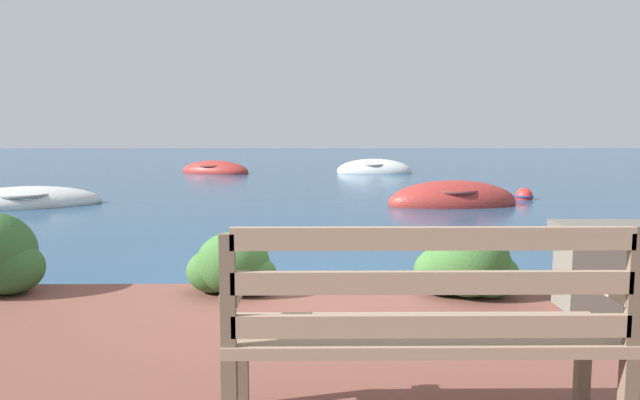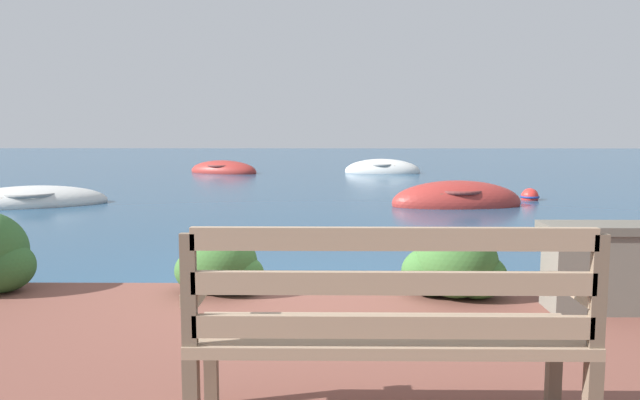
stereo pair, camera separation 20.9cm
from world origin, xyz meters
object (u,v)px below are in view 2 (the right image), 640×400
at_px(rowboat_nearest, 456,202).
at_px(rowboat_mid, 31,202).
at_px(rowboat_far, 382,171).
at_px(rowboat_outer, 223,171).
at_px(mooring_buoy, 530,197).
at_px(park_bench, 388,325).

bearing_deg(rowboat_nearest, rowboat_mid, -5.56).
relative_size(rowboat_mid, rowboat_far, 1.21).
bearing_deg(rowboat_outer, mooring_buoy, 159.92).
xyz_separation_m(rowboat_mid, mooring_buoy, (10.13, 1.03, 0.00)).
distance_m(rowboat_far, rowboat_outer, 5.32).
height_order(rowboat_far, mooring_buoy, rowboat_far).
distance_m(rowboat_nearest, rowboat_outer, 10.60).
bearing_deg(mooring_buoy, rowboat_nearest, -149.03).
bearing_deg(rowboat_outer, park_bench, 126.13).
xyz_separation_m(rowboat_mid, rowboat_far, (7.68, 8.66, 0.01)).
relative_size(park_bench, rowboat_nearest, 0.63).
bearing_deg(park_bench, rowboat_far, 77.61).
xyz_separation_m(rowboat_mid, rowboat_outer, (2.35, 8.70, 0.01)).
relative_size(rowboat_outer, mooring_buoy, 6.83).
relative_size(rowboat_mid, rowboat_outer, 1.16).
height_order(rowboat_outer, mooring_buoy, rowboat_outer).
bearing_deg(rowboat_outer, rowboat_nearest, 149.08).
distance_m(rowboat_mid, rowboat_outer, 9.02).
bearing_deg(rowboat_far, rowboat_mid, -123.92).
bearing_deg(park_bench, mooring_buoy, 61.76).
height_order(rowboat_nearest, rowboat_far, rowboat_nearest).
relative_size(park_bench, rowboat_outer, 0.61).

